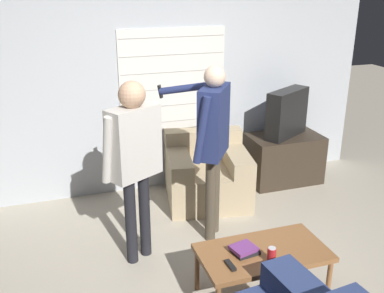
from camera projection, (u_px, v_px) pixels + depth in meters
The scene contains 11 objects.
ground_plane at pixel (222, 282), 3.81m from camera, with size 16.00×16.00×0.00m, color #B2A893.
wall_back at pixel (159, 83), 5.16m from camera, with size 5.20×0.08×2.55m.
armchair_beige at pixel (207, 174), 5.12m from camera, with size 1.03×0.98×0.76m.
coffee_table at pixel (263, 255), 3.52m from camera, with size 1.01×0.55×0.42m.
tv_stand at pixel (283, 158), 5.60m from camera, with size 0.89×0.54×0.60m.
tv at pixel (287, 113), 5.40m from camera, with size 0.66×0.50×0.57m.
person_left_standing at pixel (134, 150), 3.78m from camera, with size 0.56×0.83×1.65m.
person_right_standing at pixel (212, 132), 4.12m from camera, with size 0.60×0.84×1.70m.
book_stack at pixel (244, 250), 3.47m from camera, with size 0.22×0.20×0.06m.
soda_can at pixel (272, 255), 3.34m from camera, with size 0.07×0.07×0.13m.
spare_remote at pixel (230, 265), 3.30m from camera, with size 0.05×0.13×0.02m.
Camera 1 is at (-1.23, -2.91, 2.42)m, focal length 42.00 mm.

